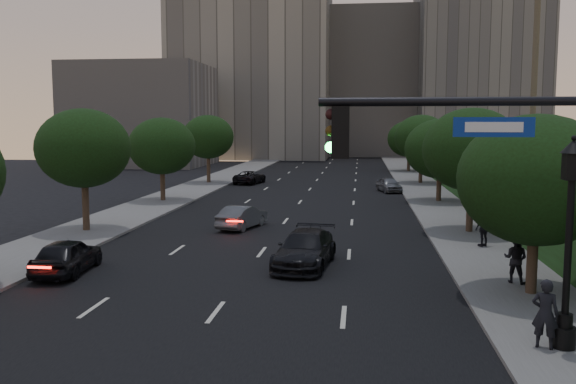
# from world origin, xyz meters

# --- Properties ---
(ground) EXTENTS (160.00, 160.00, 0.00)m
(ground) POSITION_xyz_m (0.00, 0.00, 0.00)
(ground) COLOR black
(ground) RESTS_ON ground
(road_surface) EXTENTS (16.00, 140.00, 0.02)m
(road_surface) POSITION_xyz_m (0.00, 30.00, 0.01)
(road_surface) COLOR black
(road_surface) RESTS_ON ground
(sidewalk_right) EXTENTS (4.50, 140.00, 0.15)m
(sidewalk_right) POSITION_xyz_m (10.25, 30.00, 0.07)
(sidewalk_right) COLOR slate
(sidewalk_right) RESTS_ON ground
(sidewalk_left) EXTENTS (4.50, 140.00, 0.15)m
(sidewalk_left) POSITION_xyz_m (-10.25, 30.00, 0.07)
(sidewalk_left) COLOR slate
(sidewalk_left) RESTS_ON ground
(parapet_wall) EXTENTS (0.35, 90.00, 0.70)m
(parapet_wall) POSITION_xyz_m (13.50, 28.00, 4.35)
(parapet_wall) COLOR slate
(parapet_wall) RESTS_ON embankment
(office_block_left) EXTENTS (26.00, 20.00, 32.00)m
(office_block_left) POSITION_xyz_m (-14.00, 92.00, 16.00)
(office_block_left) COLOR gray
(office_block_left) RESTS_ON ground
(office_block_mid) EXTENTS (22.00, 18.00, 26.00)m
(office_block_mid) POSITION_xyz_m (6.00, 102.00, 13.00)
(office_block_mid) COLOR #AAA49B
(office_block_mid) RESTS_ON ground
(office_block_right) EXTENTS (20.00, 22.00, 36.00)m
(office_block_right) POSITION_xyz_m (24.00, 96.00, 18.00)
(office_block_right) COLOR slate
(office_block_right) RESTS_ON ground
(office_block_filler) EXTENTS (18.00, 16.00, 14.00)m
(office_block_filler) POSITION_xyz_m (-26.00, 70.00, 7.00)
(office_block_filler) COLOR #AAA49B
(office_block_filler) RESTS_ON ground
(tree_right_a) EXTENTS (5.20, 5.20, 6.24)m
(tree_right_a) POSITION_xyz_m (10.30, 8.00, 4.02)
(tree_right_a) COLOR #38281C
(tree_right_a) RESTS_ON ground
(tree_right_b) EXTENTS (5.20, 5.20, 6.74)m
(tree_right_b) POSITION_xyz_m (10.30, 20.00, 4.52)
(tree_right_b) COLOR #38281C
(tree_right_b) RESTS_ON ground
(tree_right_c) EXTENTS (5.20, 5.20, 6.24)m
(tree_right_c) POSITION_xyz_m (10.30, 33.00, 4.02)
(tree_right_c) COLOR #38281C
(tree_right_c) RESTS_ON ground
(tree_right_d) EXTENTS (5.20, 5.20, 6.74)m
(tree_right_d) POSITION_xyz_m (10.30, 47.00, 4.52)
(tree_right_d) COLOR #38281C
(tree_right_d) RESTS_ON ground
(tree_right_e) EXTENTS (5.20, 5.20, 6.24)m
(tree_right_e) POSITION_xyz_m (10.30, 62.00, 4.02)
(tree_right_e) COLOR #38281C
(tree_right_e) RESTS_ON ground
(tree_left_b) EXTENTS (5.00, 5.00, 6.71)m
(tree_left_b) POSITION_xyz_m (-10.30, 18.00, 4.58)
(tree_left_b) COLOR #38281C
(tree_left_b) RESTS_ON ground
(tree_left_c) EXTENTS (5.00, 5.00, 6.34)m
(tree_left_c) POSITION_xyz_m (-10.30, 31.00, 4.21)
(tree_left_c) COLOR #38281C
(tree_left_c) RESTS_ON ground
(tree_left_d) EXTENTS (5.00, 5.00, 6.71)m
(tree_left_d) POSITION_xyz_m (-10.30, 45.00, 4.58)
(tree_left_d) COLOR #38281C
(tree_left_d) RESTS_ON ground
(traffic_signal_mast) EXTENTS (5.68, 0.56, 7.00)m
(traffic_signal_mast) POSITION_xyz_m (7.99, -1.97, 3.67)
(traffic_signal_mast) COLOR black
(traffic_signal_mast) RESTS_ON ground
(street_lamp) EXTENTS (0.64, 0.64, 5.62)m
(street_lamp) POSITION_xyz_m (9.72, 2.78, 2.63)
(street_lamp) COLOR black
(street_lamp) RESTS_ON ground
(sedan_near_left) EXTENTS (2.00, 4.29, 1.42)m
(sedan_near_left) POSITION_xyz_m (-7.00, 9.23, 0.71)
(sedan_near_left) COLOR black
(sedan_near_left) RESTS_ON ground
(sedan_mid_left) EXTENTS (2.41, 4.22, 1.32)m
(sedan_mid_left) POSITION_xyz_m (-2.12, 20.26, 0.66)
(sedan_mid_left) COLOR #505357
(sedan_mid_left) RESTS_ON ground
(sedan_far_left) EXTENTS (2.90, 4.88, 1.27)m
(sedan_far_left) POSITION_xyz_m (-6.26, 45.37, 0.64)
(sedan_far_left) COLOR black
(sedan_far_left) RESTS_ON ground
(sedan_near_right) EXTENTS (2.61, 5.25, 1.46)m
(sedan_near_right) POSITION_xyz_m (2.22, 11.52, 0.73)
(sedan_near_right) COLOR black
(sedan_near_right) RESTS_ON ground
(sedan_far_right) EXTENTS (2.44, 4.02, 1.28)m
(sedan_far_right) POSITION_xyz_m (6.93, 39.67, 0.64)
(sedan_far_right) COLOR slate
(sedan_far_right) RESTS_ON ground
(pedestrian_a) EXTENTS (0.78, 0.65, 1.82)m
(pedestrian_a) POSITION_xyz_m (9.21, 2.69, 1.06)
(pedestrian_a) COLOR black
(pedestrian_a) RESTS_ON sidewalk_right
(pedestrian_b) EXTENTS (1.08, 1.01, 1.78)m
(pedestrian_b) POSITION_xyz_m (10.08, 9.30, 1.04)
(pedestrian_b) COLOR black
(pedestrian_b) RESTS_ON sidewalk_right
(pedestrian_c) EXTENTS (1.06, 0.89, 1.70)m
(pedestrian_c) POSITION_xyz_m (10.25, 15.92, 1.00)
(pedestrian_c) COLOR black
(pedestrian_c) RESTS_ON sidewalk_right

